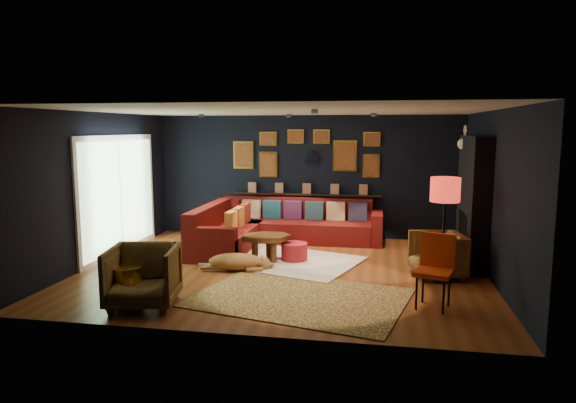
% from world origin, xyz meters
% --- Properties ---
extents(floor, '(6.50, 6.50, 0.00)m').
position_xyz_m(floor, '(0.00, 0.00, 0.00)').
color(floor, brown).
rests_on(floor, ground).
extents(room_walls, '(6.50, 6.50, 6.50)m').
position_xyz_m(room_walls, '(0.00, 0.00, 1.59)').
color(room_walls, black).
rests_on(room_walls, ground).
extents(sectional, '(3.41, 2.69, 0.86)m').
position_xyz_m(sectional, '(-0.61, 1.81, 0.32)').
color(sectional, maroon).
rests_on(sectional, ground).
extents(ledge, '(3.20, 0.12, 0.04)m').
position_xyz_m(ledge, '(0.00, 2.68, 0.92)').
color(ledge, black).
rests_on(ledge, room_walls).
extents(gallery_wall, '(3.15, 0.04, 1.02)m').
position_xyz_m(gallery_wall, '(-0.01, 2.72, 1.81)').
color(gallery_wall, gold).
rests_on(gallery_wall, room_walls).
extents(sunburst_mirror, '(0.47, 0.16, 0.47)m').
position_xyz_m(sunburst_mirror, '(0.10, 2.72, 1.70)').
color(sunburst_mirror, silver).
rests_on(sunburst_mirror, room_walls).
extents(fireplace, '(0.31, 1.60, 2.20)m').
position_xyz_m(fireplace, '(3.09, 0.90, 1.02)').
color(fireplace, black).
rests_on(fireplace, ground).
extents(deer_head, '(0.50, 0.28, 0.45)m').
position_xyz_m(deer_head, '(3.14, 1.40, 2.05)').
color(deer_head, white).
rests_on(deer_head, fireplace).
extents(sliding_door, '(0.06, 2.80, 2.20)m').
position_xyz_m(sliding_door, '(-3.22, 0.60, 1.10)').
color(sliding_door, white).
rests_on(sliding_door, ground).
extents(ceiling_spots, '(3.30, 2.50, 0.06)m').
position_xyz_m(ceiling_spots, '(-0.00, 0.80, 2.56)').
color(ceiling_spots, black).
rests_on(ceiling_spots, room_walls).
extents(shag_rug, '(2.91, 2.48, 0.03)m').
position_xyz_m(shag_rug, '(-0.08, 0.51, 0.02)').
color(shag_rug, silver).
rests_on(shag_rug, ground).
extents(leopard_rug, '(3.18, 2.59, 0.02)m').
position_xyz_m(leopard_rug, '(0.49, -1.38, 0.01)').
color(leopard_rug, '#DDB05E').
rests_on(leopard_rug, ground).
extents(coffee_table, '(1.05, 0.92, 0.44)m').
position_xyz_m(coffee_table, '(-0.40, 0.47, 0.39)').
color(coffee_table, brown).
rests_on(coffee_table, shag_rug).
extents(pouf, '(0.46, 0.46, 0.30)m').
position_xyz_m(pouf, '(0.09, 0.54, 0.18)').
color(pouf, maroon).
rests_on(pouf, shag_rug).
extents(armchair_left, '(1.00, 0.95, 0.89)m').
position_xyz_m(armchair_left, '(-1.49, -2.05, 0.44)').
color(armchair_left, '#AC803B').
rests_on(armchair_left, ground).
extents(armchair_right, '(0.84, 0.88, 0.78)m').
position_xyz_m(armchair_right, '(2.45, 0.03, 0.39)').
color(armchair_right, '#AC803B').
rests_on(armchair_right, ground).
extents(gold_stool, '(0.41, 0.41, 0.52)m').
position_xyz_m(gold_stool, '(-1.73, -2.01, 0.26)').
color(gold_stool, gold).
rests_on(gold_stool, ground).
extents(orange_chair, '(0.57, 0.57, 0.96)m').
position_xyz_m(orange_chair, '(2.27, -1.38, 0.57)').
color(orange_chair, black).
rests_on(orange_chair, ground).
extents(floor_lamp, '(0.44, 0.44, 1.60)m').
position_xyz_m(floor_lamp, '(2.50, -0.22, 1.34)').
color(floor_lamp, black).
rests_on(floor_lamp, ground).
extents(dog, '(1.29, 0.77, 0.38)m').
position_xyz_m(dog, '(-0.76, -0.20, 0.21)').
color(dog, '#B08046').
rests_on(dog, leopard_rug).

